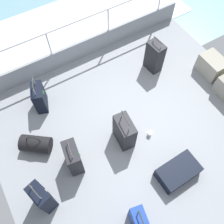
{
  "coord_description": "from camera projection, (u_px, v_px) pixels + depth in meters",
  "views": [
    {
      "loc": [
        1.57,
        -1.46,
        4.26
      ],
      "look_at": [
        -0.4,
        -0.28,
        0.25
      ],
      "focal_mm": 38.85,
      "sensor_mm": 36.0,
      "label": 1
    }
  ],
  "objects": [
    {
      "name": "suitcase_4",
      "position": [
        124.0,
        132.0,
        4.34
      ],
      "size": [
        0.48,
        0.3,
        0.85
      ],
      "color": "black",
      "rests_on": "ground_plane"
    },
    {
      "name": "paper_cup",
      "position": [
        149.0,
        134.0,
        4.62
      ],
      "size": [
        0.08,
        0.08,
        0.1
      ],
      "primitive_type": "cylinder",
      "color": "white",
      "rests_on": "ground_plane"
    },
    {
      "name": "suitcase_0",
      "position": [
        154.0,
        57.0,
        5.19
      ],
      "size": [
        0.39,
        0.27,
        0.83
      ],
      "color": "black",
      "rests_on": "ground_plane"
    },
    {
      "name": "sea_wake",
      "position": [
        60.0,
        31.0,
        6.57
      ],
      "size": [
        12.0,
        12.0,
        0.01
      ],
      "color": "#6B99A8",
      "rests_on": "ground_plane"
    },
    {
      "name": "suitcase_6",
      "position": [
        140.0,
        223.0,
        3.64
      ],
      "size": [
        0.46,
        0.28,
        0.66
      ],
      "color": "navy",
      "rests_on": "ground_plane"
    },
    {
      "name": "cargo_crate_0",
      "position": [
        212.0,
        66.0,
        5.25
      ],
      "size": [
        0.6,
        0.4,
        0.41
      ],
      "color": "gray",
      "rests_on": "ground_plane"
    },
    {
      "name": "gunwale_port",
      "position": [
        82.0,
        49.0,
        5.47
      ],
      "size": [
        0.06,
        5.2,
        0.45
      ],
      "primitive_type": "cube",
      "color": "gray",
      "rests_on": "ground_plane"
    },
    {
      "name": "railing_port",
      "position": [
        79.0,
        29.0,
        4.99
      ],
      "size": [
        0.04,
        4.2,
        1.02
      ],
      "color": "silver",
      "rests_on": "ground_plane"
    },
    {
      "name": "suitcase_5",
      "position": [
        73.0,
        158.0,
        4.09
      ],
      "size": [
        0.44,
        0.29,
        0.78
      ],
      "color": "black",
      "rests_on": "ground_plane"
    },
    {
      "name": "suitcase_2",
      "position": [
        40.0,
        98.0,
        4.75
      ],
      "size": [
        0.46,
        0.33,
        0.78
      ],
      "color": "black",
      "rests_on": "ground_plane"
    },
    {
      "name": "duffel_bag",
      "position": [
        36.0,
        144.0,
        4.4
      ],
      "size": [
        0.57,
        0.62,
        0.44
      ],
      "color": "black",
      "rests_on": "ground_plane"
    },
    {
      "name": "ground_plane",
      "position": [
        134.0,
        128.0,
        4.77
      ],
      "size": [
        4.4,
        5.2,
        0.06
      ],
      "primitive_type": "cube",
      "color": "gray"
    },
    {
      "name": "suitcase_3",
      "position": [
        42.0,
        197.0,
        3.77
      ],
      "size": [
        0.41,
        0.3,
        0.83
      ],
      "color": "black",
      "rests_on": "ground_plane"
    },
    {
      "name": "suitcase_1",
      "position": [
        178.0,
        172.0,
        4.18
      ],
      "size": [
        0.45,
        0.73,
        0.25
      ],
      "color": "black",
      "rests_on": "ground_plane"
    }
  ]
}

